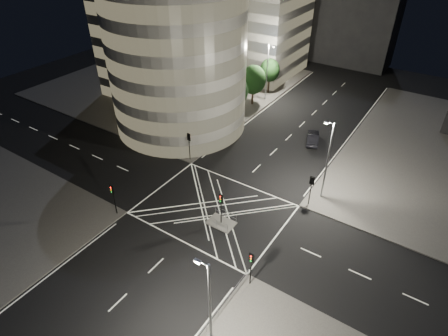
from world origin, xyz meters
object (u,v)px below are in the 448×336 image
Objects in this scene: traffic_signal_nr at (251,263)px; street_lamp_right_near at (209,308)px; street_lamp_left_far at (267,71)px; traffic_signal_fl at (189,141)px; sedan at (313,138)px; traffic_signal_nl at (113,194)px; central_island at (221,223)px; traffic_signal_fr at (311,185)px; traffic_signal_island at (221,203)px; street_lamp_left_near at (207,108)px; street_lamp_right_far at (327,159)px.

street_lamp_right_near is at bearing -84.96° from traffic_signal_nr.
traffic_signal_nr is at bearing -63.64° from street_lamp_left_far.
traffic_signal_fl is 18.67m from sedan.
sedan is at bearing 65.72° from traffic_signal_nl.
central_island is 11.10m from traffic_signal_fr.
street_lamp_right_near is (18.24, -20.80, 2.63)m from traffic_signal_fl.
street_lamp_right_near is (7.44, -12.50, 2.63)m from traffic_signal_island.
central_island is at bearing 26.14° from traffic_signal_nl.
traffic_signal_island is at bearing 0.00° from central_island.
traffic_signal_fr is 0.85× the size of sedan.
central_island is 2.84m from traffic_signal_island.
traffic_signal_fl is 1.00× the size of traffic_signal_fr.
street_lamp_right_near reaches higher than traffic_signal_island.
street_lamp_left_near is (-18.24, 5.20, 2.63)m from traffic_signal_fr.
street_lamp_right_far reaches higher than traffic_signal_fl.
street_lamp_right_far is (0.64, 2.20, 2.63)m from traffic_signal_fr.
street_lamp_left_near is 2.12× the size of sedan.
traffic_signal_fr is 10.73m from traffic_signal_island.
street_lamp_left_near is 18.00m from street_lamp_left_far.
central_island is 0.30× the size of street_lamp_right_near.
traffic_signal_nl is at bearing -139.09° from street_lamp_right_far.
street_lamp_right_near is 35.43m from sedan.
traffic_signal_island is at bearing 26.14° from traffic_signal_nl.
traffic_signal_nr is at bearing -37.93° from central_island.
street_lamp_left_near is 32.13m from street_lamp_right_near.
traffic_signal_island is 22.28m from sedan.
sedan is (1.57, 22.12, 0.70)m from central_island.
traffic_signal_fr is 29.63m from street_lamp_left_far.
traffic_signal_fr and traffic_signal_island have the same top height.
street_lamp_right_near reaches higher than traffic_signal_nr.
street_lamp_left_near is (-0.64, 5.20, 2.63)m from traffic_signal_fl.
traffic_signal_fr is 1.00× the size of traffic_signal_nr.
street_lamp_right_far is 1.00× the size of street_lamp_right_near.
street_lamp_left_far is (-18.24, 23.20, 2.63)m from traffic_signal_fr.
street_lamp_right_far reaches higher than traffic_signal_fr.
central_island is 0.75× the size of traffic_signal_island.
street_lamp_right_far is (18.87, -3.00, 0.00)m from street_lamp_left_near.
street_lamp_left_near and street_lamp_left_far have the same top height.
street_lamp_left_near is at bearing 134.13° from traffic_signal_nr.
traffic_signal_nl and traffic_signal_island have the same top height.
traffic_signal_nr and traffic_signal_island have the same top height.
traffic_signal_island is 14.78m from street_lamp_right_near.
street_lamp_right_far is (0.64, 15.80, 2.63)m from traffic_signal_nr.
sedan is (13.00, -9.38, -4.76)m from street_lamp_left_far.
traffic_signal_fl is 13.60m from traffic_signal_nl.
traffic_signal_fr and traffic_signal_nr have the same top height.
traffic_signal_nl is at bearing -153.86° from traffic_signal_island.
traffic_signal_nl is at bearing -88.06° from street_lamp_left_near.
sedan is (-5.87, 34.62, -4.76)m from street_lamp_right_near.
traffic_signal_island is (10.80, -8.30, 0.00)m from traffic_signal_fl.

